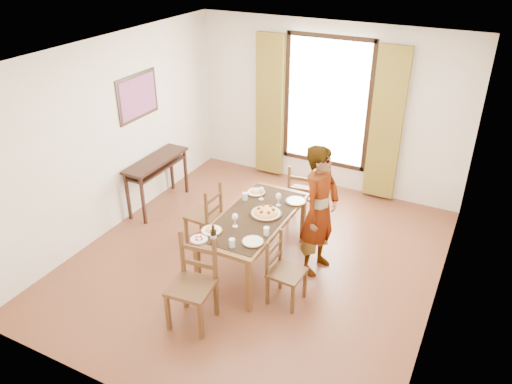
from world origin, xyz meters
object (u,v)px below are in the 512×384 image
at_px(dining_table, 254,221).
at_px(man, 320,211).
at_px(console_table, 156,166).
at_px(pasta_platter, 266,211).

distance_m(dining_table, man, 0.82).
bearing_deg(console_table, man, -8.36).
xyz_separation_m(dining_table, pasta_platter, (0.11, 0.09, 0.12)).
height_order(man, pasta_platter, man).
distance_m(console_table, dining_table, 2.19).
bearing_deg(pasta_platter, man, 19.75).
distance_m(console_table, man, 2.83).
xyz_separation_m(man, pasta_platter, (-0.62, -0.22, -0.05)).
bearing_deg(pasta_platter, console_table, 163.75).
bearing_deg(console_table, dining_table, -19.45).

